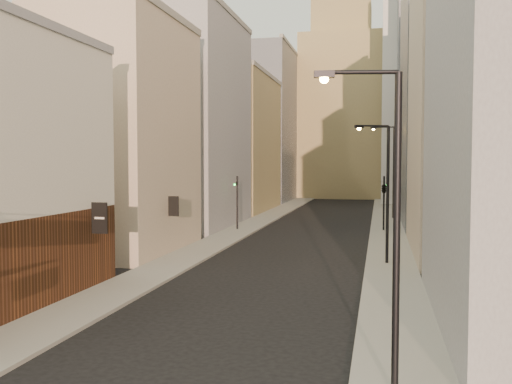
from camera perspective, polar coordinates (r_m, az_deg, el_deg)
name	(u,v)px	position (r m, az deg, el deg)	size (l,w,h in m)	color
sidewalk_left	(273,214)	(67.33, 1.71, -2.25)	(3.00, 140.00, 0.15)	#98968C
sidewalk_right	(386,217)	(66.21, 12.85, -2.41)	(3.00, 140.00, 0.15)	#98968C
left_bldg_beige	(119,137)	(41.00, -13.50, 5.36)	(8.00, 12.00, 16.00)	tan
left_bldg_grey	(193,123)	(55.94, -6.34, 6.83)	(8.00, 16.00, 20.00)	gray
left_bldg_tan	(238,144)	(73.14, -1.82, 4.78)	(8.00, 18.00, 17.00)	#9A8858
left_bldg_wingrid	(268,126)	(92.81, 1.21, 6.58)	(8.00, 20.00, 24.00)	gray
right_bldg_beige	(475,107)	(41.55, 21.04, 7.97)	(8.00, 16.00, 20.00)	tan
right_bldg_wingrid	(443,96)	(61.59, 18.23, 9.15)	(8.00, 20.00, 26.00)	gray
highrise	(467,29)	(91.81, 20.35, 15.04)	(21.00, 23.00, 51.20)	gray
clock_tower	(342,98)	(103.75, 8.56, 9.29)	(14.00, 14.00, 44.90)	#9A8858
white_tower	(410,79)	(89.86, 15.11, 10.82)	(8.00, 8.00, 41.50)	silver
streetlamp_near	(388,214)	(15.23, 13.08, -2.12)	(2.25, 0.58, 8.65)	black
streetlamp_mid	(384,186)	(35.23, 12.72, 0.63)	(2.09, 1.05, 8.49)	black
streetlamp_far	(391,166)	(63.72, 13.39, 2.50)	(2.65, 0.38, 10.11)	black
traffic_light_left	(237,192)	(51.86, -1.89, 0.05)	(0.59, 0.51, 5.00)	black
traffic_light_right	(384,189)	(52.23, 12.68, 0.34)	(0.81, 0.81, 5.00)	black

